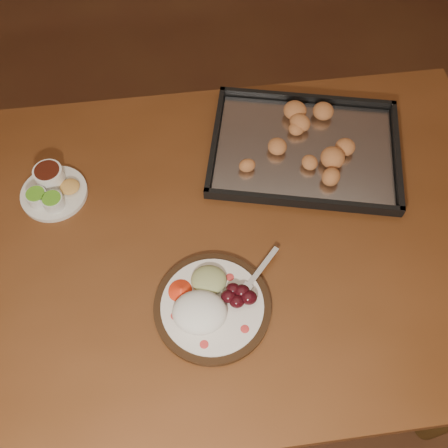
{
  "coord_description": "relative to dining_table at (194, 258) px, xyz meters",
  "views": [
    {
      "loc": [
        0.27,
        -0.54,
        1.73
      ],
      "look_at": [
        0.25,
        0.03,
        0.77
      ],
      "focal_mm": 40.0,
      "sensor_mm": 36.0,
      "label": 1
    }
  ],
  "objects": [
    {
      "name": "dinner_plate",
      "position": [
        0.05,
        -0.16,
        0.11
      ],
      "size": [
        0.26,
        0.26,
        0.06
      ],
      "rotation": [
        0.0,
        0.0,
        0.55
      ],
      "color": "black",
      "rests_on": "dining_table"
    },
    {
      "name": "condiment_saucer",
      "position": [
        -0.33,
        0.11,
        0.12
      ],
      "size": [
        0.15,
        0.15,
        0.05
      ],
      "rotation": [
        0.0,
        0.0,
        0.04
      ],
      "color": "silver",
      "rests_on": "dining_table"
    },
    {
      "name": "ground",
      "position": [
        -0.18,
        0.0,
        -0.65
      ],
      "size": [
        4.0,
        4.0,
        0.0
      ],
      "primitive_type": "plane",
      "color": "brown",
      "rests_on": "ground"
    },
    {
      "name": "dining_table",
      "position": [
        0.0,
        0.0,
        0.0
      ],
      "size": [
        1.62,
        1.12,
        0.75
      ],
      "rotation": [
        0.0,
        0.0,
        0.16
      ],
      "color": "brown",
      "rests_on": "ground"
    },
    {
      "name": "baking_tray",
      "position": [
        0.27,
        0.25,
        0.11
      ],
      "size": [
        0.49,
        0.38,
        0.05
      ],
      "rotation": [
        0.0,
        0.0,
        -0.09
      ],
      "color": "black",
      "rests_on": "dining_table"
    }
  ]
}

